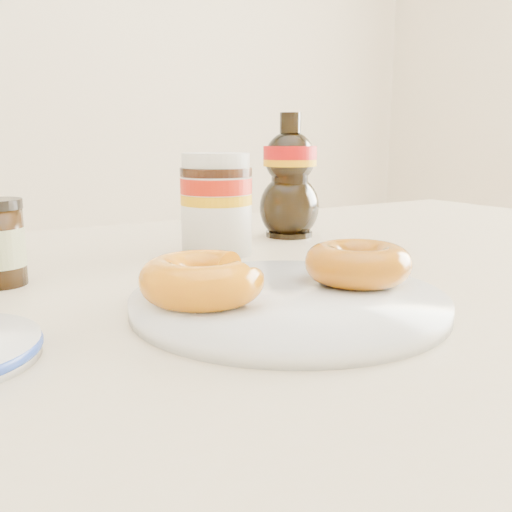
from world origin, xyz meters
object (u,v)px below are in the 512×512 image
plate (288,301)px  syrup_bottle (290,176)px  donut_whole (358,263)px  donut_bitten (202,279)px  dining_table (297,359)px  nutella_jar (216,200)px

plate → syrup_bottle: syrup_bottle is taller
donut_whole → donut_bitten: bearing=172.5°
dining_table → donut_bitten: size_ratio=14.44×
donut_bitten → dining_table: bearing=-0.4°
plate → donut_bitten: 0.07m
donut_bitten → syrup_bottle: (0.27, 0.27, 0.06)m
dining_table → syrup_bottle: size_ratio=8.22×
dining_table → donut_bitten: (-0.13, -0.06, 0.11)m
nutella_jar → plate: bearing=-103.9°
donut_bitten → nutella_jar: 0.25m
dining_table → donut_whole: 0.14m
donut_whole → plate: bearing=-179.1°
donut_whole → nutella_jar: 0.23m
donut_bitten → donut_whole: (0.14, -0.02, -0.00)m
dining_table → plate: size_ratio=5.49×
dining_table → nutella_jar: size_ratio=11.73×
dining_table → plate: (-0.07, -0.08, 0.09)m
donut_bitten → syrup_bottle: syrup_bottle is taller
nutella_jar → syrup_bottle: size_ratio=0.70×
dining_table → nutella_jar: nutella_jar is taller
donut_whole → nutella_jar: bearing=94.3°
donut_bitten → donut_whole: size_ratio=1.04×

